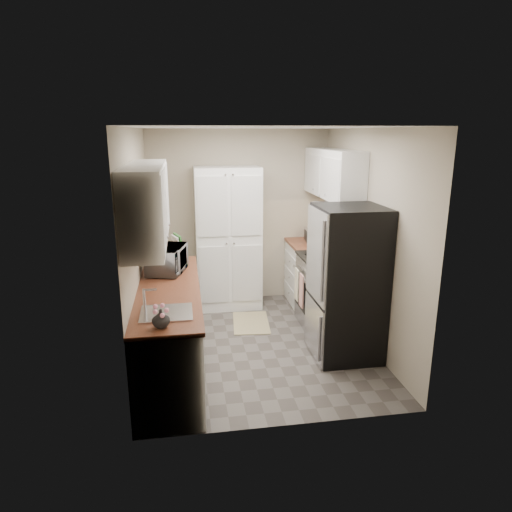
{
  "coord_description": "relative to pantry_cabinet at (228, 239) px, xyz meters",
  "views": [
    {
      "loc": [
        -0.81,
        -4.94,
        2.46
      ],
      "look_at": [
        0.01,
        0.15,
        1.05
      ],
      "focal_mm": 32.0,
      "sensor_mm": 36.0,
      "label": 1
    }
  ],
  "objects": [
    {
      "name": "refrigerator",
      "position": [
        1.14,
        -1.73,
        -0.15
      ],
      "size": [
        0.7,
        0.72,
        1.7
      ],
      "primitive_type": "cube",
      "color": "#B7B7BC",
      "rests_on": "ground"
    },
    {
      "name": "toaster_oven",
      "position": [
        1.25,
        -0.09,
        0.02
      ],
      "size": [
        0.3,
        0.36,
        0.2
      ],
      "primitive_type": "cube",
      "rotation": [
        0.0,
        0.0,
        -0.1
      ],
      "color": "silver",
      "rests_on": "countertop_right"
    },
    {
      "name": "ground",
      "position": [
        0.2,
        -1.32,
        -1.0
      ],
      "size": [
        3.2,
        3.2,
        0.0
      ],
      "primitive_type": "plane",
      "color": "#56514C",
      "rests_on": "ground"
    },
    {
      "name": "fruit_basket",
      "position": [
        1.27,
        -0.1,
        0.16
      ],
      "size": [
        0.26,
        0.26,
        0.1
      ],
      "primitive_type": null,
      "rotation": [
        0.0,
        0.0,
        -0.17
      ],
      "color": "#FF6A00",
      "rests_on": "toaster_oven"
    },
    {
      "name": "electric_range",
      "position": [
        1.17,
        -0.93,
        -0.52
      ],
      "size": [
        0.71,
        0.78,
        1.13
      ],
      "color": "#B7B7BC",
      "rests_on": "ground"
    },
    {
      "name": "flower_vase",
      "position": [
        -0.82,
        -2.75,
        -0.0
      ],
      "size": [
        0.19,
        0.19,
        0.15
      ],
      "primitive_type": "imported",
      "rotation": [
        0.0,
        0.0,
        -0.41
      ],
      "color": "beige",
      "rests_on": "countertop_left"
    },
    {
      "name": "countertop_left",
      "position": [
        -0.79,
        -1.75,
        -0.1
      ],
      "size": [
        0.63,
        2.33,
        0.04
      ],
      "primitive_type": "cube",
      "color": "brown",
      "rests_on": "base_cabinet_left"
    },
    {
      "name": "cutting_board",
      "position": [
        -0.68,
        -0.66,
        0.08
      ],
      "size": [
        0.1,
        0.24,
        0.31
      ],
      "primitive_type": "cube",
      "rotation": [
        0.0,
        0.0,
        0.33
      ],
      "color": "#337D31",
      "rests_on": "countertop_left"
    },
    {
      "name": "countertop_right",
      "position": [
        1.19,
        -0.12,
        -0.1
      ],
      "size": [
        0.63,
        0.83,
        0.04
      ],
      "primitive_type": "cube",
      "color": "brown",
      "rests_on": "base_cabinet_right"
    },
    {
      "name": "wine_bottle",
      "position": [
        -0.94,
        -0.84,
        0.06
      ],
      "size": [
        0.07,
        0.07,
        0.28
      ],
      "primitive_type": "cylinder",
      "color": "black",
      "rests_on": "countertop_left"
    },
    {
      "name": "pantry_cabinet",
      "position": [
        0.0,
        0.0,
        0.0
      ],
      "size": [
        0.9,
        0.55,
        2.0
      ],
      "primitive_type": "cube",
      "color": "white",
      "rests_on": "ground"
    },
    {
      "name": "room_shell",
      "position": [
        0.18,
        -1.32,
        0.63
      ],
      "size": [
        2.64,
        3.24,
        2.52
      ],
      "color": "#C0B29B",
      "rests_on": "ground"
    },
    {
      "name": "base_cabinet_left",
      "position": [
        -0.79,
        -1.75,
        -0.56
      ],
      "size": [
        0.6,
        2.3,
        0.88
      ],
      "primitive_type": "cube",
      "color": "white",
      "rests_on": "ground"
    },
    {
      "name": "kitchen_mat",
      "position": [
        0.22,
        -0.7,
        -0.99
      ],
      "size": [
        0.53,
        0.78,
        0.01
      ],
      "primitive_type": "cube",
      "rotation": [
        0.0,
        0.0,
        -0.09
      ],
      "color": "tan",
      "rests_on": "ground"
    },
    {
      "name": "base_cabinet_right",
      "position": [
        1.19,
        -0.12,
        -0.56
      ],
      "size": [
        0.6,
        0.8,
        0.88
      ],
      "primitive_type": "cube",
      "color": "white",
      "rests_on": "ground"
    },
    {
      "name": "microwave",
      "position": [
        -0.81,
        -1.22,
        0.07
      ],
      "size": [
        0.48,
        0.61,
        0.3
      ],
      "primitive_type": "imported",
      "rotation": [
        0.0,
        0.0,
        1.33
      ],
      "color": "#BBBBC0",
      "rests_on": "countertop_left"
    }
  ]
}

